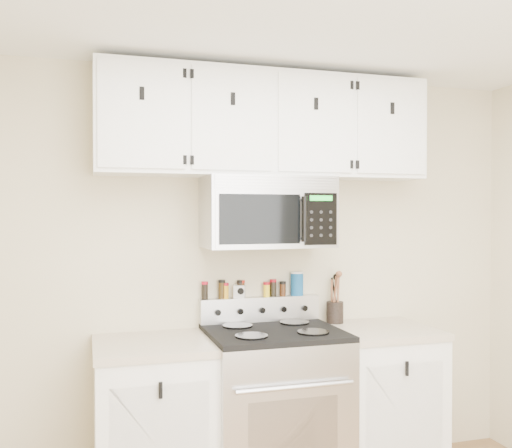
{
  "coord_description": "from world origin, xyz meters",
  "views": [
    {
      "loc": [
        -1.04,
        -1.68,
        1.62
      ],
      "look_at": [
        -0.1,
        1.45,
        1.56
      ],
      "focal_mm": 40.0,
      "sensor_mm": 36.0,
      "label": 1
    }
  ],
  "objects_px": {
    "range": "(274,409)",
    "salt_canister": "(297,284)",
    "microwave": "(268,212)",
    "utensil_crock": "(335,310)"
  },
  "relations": [
    {
      "from": "range",
      "to": "salt_canister",
      "type": "xyz_separation_m",
      "value": [
        0.25,
        0.28,
        0.69
      ]
    },
    {
      "from": "salt_canister",
      "to": "range",
      "type": "bearing_deg",
      "value": -131.21
    },
    {
      "from": "range",
      "to": "microwave",
      "type": "xyz_separation_m",
      "value": [
        0.0,
        0.13,
        1.14
      ]
    },
    {
      "from": "range",
      "to": "microwave",
      "type": "distance_m",
      "value": 1.15
    },
    {
      "from": "range",
      "to": "utensil_crock",
      "type": "distance_m",
      "value": 0.75
    },
    {
      "from": "salt_canister",
      "to": "utensil_crock",
      "type": "bearing_deg",
      "value": -11.73
    },
    {
      "from": "utensil_crock",
      "to": "microwave",
      "type": "bearing_deg",
      "value": -167.8
    },
    {
      "from": "microwave",
      "to": "salt_canister",
      "type": "relative_size",
      "value": 5.04
    },
    {
      "from": "microwave",
      "to": "utensil_crock",
      "type": "height_order",
      "value": "microwave"
    },
    {
      "from": "utensil_crock",
      "to": "salt_canister",
      "type": "distance_m",
      "value": 0.3
    }
  ]
}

